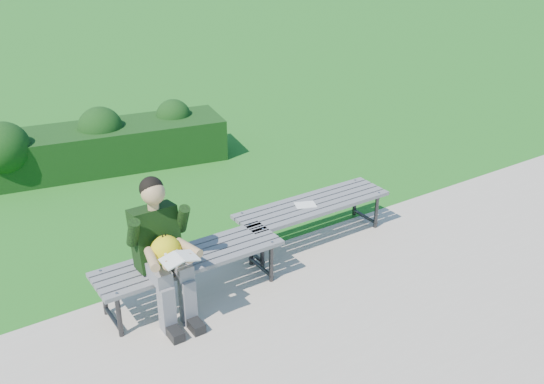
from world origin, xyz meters
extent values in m
plane|color=#3A7F1B|center=(0.00, 0.00, 0.00)|extent=(80.00, 80.00, 0.00)
cube|color=beige|center=(0.00, -1.75, 0.01)|extent=(30.00, 3.50, 0.02)
cube|color=#143D16|center=(-0.16, 3.25, 0.30)|extent=(3.68, 1.53, 0.60)
sphere|color=#143D16|center=(-1.39, 3.22, 0.57)|extent=(0.81, 0.81, 0.69)
sphere|color=#143D16|center=(-0.09, 3.25, 0.57)|extent=(0.74, 0.74, 0.64)
sphere|color=#143D16|center=(1.01, 3.20, 0.57)|extent=(0.61, 0.61, 0.52)
cube|color=gray|center=(-0.50, -0.60, 0.45)|extent=(1.80, 0.08, 0.04)
cube|color=gray|center=(-0.50, -0.50, 0.45)|extent=(1.80, 0.08, 0.04)
cube|color=gray|center=(-0.50, -0.40, 0.45)|extent=(1.80, 0.08, 0.04)
cube|color=gray|center=(-0.50, -0.29, 0.45)|extent=(1.80, 0.08, 0.04)
cube|color=gray|center=(-0.50, -0.19, 0.45)|extent=(1.80, 0.09, 0.04)
cylinder|color=#2D2D30|center=(-1.28, -0.59, 0.23)|extent=(0.04, 0.04, 0.41)
cylinder|color=#2D2D30|center=(-1.28, -0.21, 0.23)|extent=(0.04, 0.04, 0.41)
cylinder|color=#2D2D30|center=(-1.28, -0.40, 0.41)|extent=(0.04, 0.42, 0.04)
cylinder|color=#2D2D30|center=(-1.28, -0.40, 0.08)|extent=(0.04, 0.42, 0.04)
cylinder|color=gray|center=(-1.28, -0.60, 0.47)|extent=(0.02, 0.02, 0.01)
cylinder|color=gray|center=(-1.28, -0.19, 0.47)|extent=(0.02, 0.02, 0.01)
cylinder|color=#2D2D30|center=(0.28, -0.59, 0.23)|extent=(0.04, 0.04, 0.41)
cylinder|color=#2D2D30|center=(0.28, -0.21, 0.23)|extent=(0.04, 0.04, 0.41)
cylinder|color=#2D2D30|center=(0.28, -0.40, 0.41)|extent=(0.04, 0.42, 0.04)
cylinder|color=#2D2D30|center=(0.28, -0.40, 0.08)|extent=(0.04, 0.42, 0.04)
cylinder|color=gray|center=(0.28, -0.60, 0.47)|extent=(0.02, 0.02, 0.01)
cylinder|color=gray|center=(0.28, -0.19, 0.47)|extent=(0.02, 0.02, 0.01)
cube|color=gray|center=(1.13, -0.33, 0.45)|extent=(1.80, 0.08, 0.04)
cube|color=gray|center=(1.13, -0.23, 0.45)|extent=(1.80, 0.08, 0.04)
cube|color=gray|center=(1.13, -0.12, 0.45)|extent=(1.80, 0.09, 0.04)
cube|color=gray|center=(1.13, -0.02, 0.45)|extent=(1.80, 0.09, 0.04)
cube|color=gray|center=(1.13, 0.08, 0.45)|extent=(1.80, 0.09, 0.04)
cylinder|color=#2D2D30|center=(0.35, -0.31, 0.23)|extent=(0.04, 0.04, 0.41)
cylinder|color=#2D2D30|center=(0.35, 0.07, 0.23)|extent=(0.04, 0.04, 0.41)
cylinder|color=#2D2D30|center=(0.35, -0.12, 0.41)|extent=(0.04, 0.42, 0.04)
cylinder|color=#2D2D30|center=(0.35, -0.12, 0.08)|extent=(0.04, 0.42, 0.04)
cylinder|color=gray|center=(0.35, -0.33, 0.47)|extent=(0.02, 0.02, 0.01)
cylinder|color=gray|center=(0.35, 0.08, 0.47)|extent=(0.02, 0.02, 0.01)
cylinder|color=#2D2D30|center=(1.91, -0.31, 0.23)|extent=(0.04, 0.04, 0.41)
cylinder|color=#2D2D30|center=(1.91, 0.07, 0.23)|extent=(0.04, 0.04, 0.41)
cylinder|color=#2D2D30|center=(1.91, -0.12, 0.41)|extent=(0.04, 0.42, 0.04)
cylinder|color=#2D2D30|center=(1.91, -0.12, 0.08)|extent=(0.04, 0.42, 0.04)
cylinder|color=gray|center=(1.91, -0.33, 0.47)|extent=(0.02, 0.02, 0.01)
cylinder|color=gray|center=(1.91, 0.08, 0.47)|extent=(0.02, 0.02, 0.01)
cube|color=slate|center=(-0.90, -0.56, 0.54)|extent=(0.14, 0.42, 0.13)
cube|color=slate|center=(-0.70, -0.56, 0.54)|extent=(0.14, 0.42, 0.13)
cube|color=slate|center=(-0.90, -0.74, 0.24)|extent=(0.12, 0.13, 0.45)
cube|color=slate|center=(-0.70, -0.74, 0.24)|extent=(0.12, 0.13, 0.45)
cube|color=black|center=(-0.90, -0.84, 0.07)|extent=(0.11, 0.26, 0.09)
cube|color=black|center=(-0.70, -0.84, 0.07)|extent=(0.11, 0.26, 0.09)
cube|color=black|center=(-0.80, -0.36, 0.75)|extent=(0.40, 0.30, 0.59)
cylinder|color=tan|center=(-0.80, -0.38, 1.07)|extent=(0.10, 0.10, 0.08)
sphere|color=tan|center=(-0.80, -0.40, 1.20)|extent=(0.21, 0.21, 0.21)
sphere|color=black|center=(-0.80, -0.37, 1.23)|extent=(0.21, 0.21, 0.21)
cylinder|color=black|center=(-1.03, -0.46, 0.91)|extent=(0.10, 0.21, 0.30)
cylinder|color=black|center=(-0.57, -0.46, 0.91)|extent=(0.10, 0.21, 0.30)
cylinder|color=tan|center=(-0.97, -0.68, 0.74)|extent=(0.14, 0.31, 0.08)
cylinder|color=tan|center=(-0.63, -0.68, 0.74)|extent=(0.14, 0.31, 0.08)
sphere|color=tan|center=(-0.90, -0.84, 0.74)|extent=(0.09, 0.09, 0.09)
sphere|color=tan|center=(-0.70, -0.84, 0.74)|extent=(0.09, 0.09, 0.09)
sphere|color=yellow|center=(-0.80, -0.58, 0.72)|extent=(0.27, 0.27, 0.27)
cone|color=#FF5B0D|center=(-0.80, -0.69, 0.71)|extent=(0.08, 0.08, 0.08)
cone|color=black|center=(-0.81, -0.57, 0.85)|extent=(0.03, 0.05, 0.08)
cone|color=black|center=(-0.78, -0.56, 0.85)|extent=(0.03, 0.04, 0.07)
sphere|color=white|center=(-0.84, -0.67, 0.75)|extent=(0.05, 0.05, 0.05)
sphere|color=white|center=(-0.75, -0.67, 0.75)|extent=(0.05, 0.05, 0.05)
cube|color=white|center=(-0.87, -0.86, 0.79)|extent=(0.15, 0.20, 0.05)
cube|color=white|center=(-0.72, -0.86, 0.79)|extent=(0.15, 0.20, 0.05)
cube|color=white|center=(1.03, -0.12, 0.47)|extent=(0.26, 0.23, 0.01)
camera|label=1|loc=(-2.51, -4.85, 3.40)|focal=40.00mm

